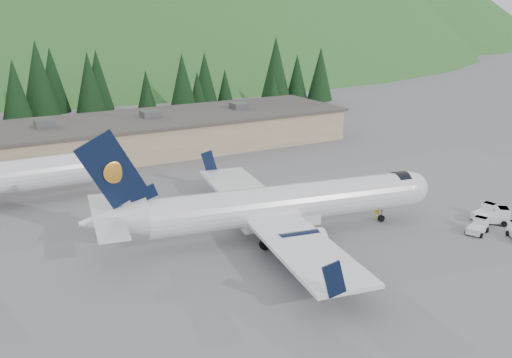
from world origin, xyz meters
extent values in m
plane|color=slate|center=(0.00, 0.00, 0.00)|extent=(600.00, 600.00, 0.00)
cylinder|color=white|center=(0.00, 0.00, 3.20)|extent=(26.59, 8.01, 3.54)
ellipsoid|color=white|center=(12.99, -2.26, 3.20)|extent=(5.14, 4.28, 3.54)
cylinder|color=black|center=(12.07, -2.10, 3.63)|extent=(1.80, 3.10, 2.92)
cone|color=white|center=(-15.78, 2.74, 3.58)|extent=(6.18, 4.46, 3.54)
cube|color=white|center=(-0.93, 0.16, 1.71)|extent=(7.94, 4.26, 0.94)
cube|color=white|center=(-1.86, 0.32, 2.26)|extent=(10.59, 32.44, 0.33)
cube|color=black|center=(-0.51, 16.34, 3.49)|extent=(1.90, 0.47, 2.71)
cube|color=black|center=(-5.99, -15.21, 3.49)|extent=(1.90, 0.47, 2.71)
cylinder|color=black|center=(0.01, 5.54, 1.46)|extent=(4.27, 2.81, 2.17)
cylinder|color=white|center=(1.77, 5.24, 1.46)|extent=(0.95, 2.36, 2.30)
cube|color=white|center=(0.01, 5.54, 1.98)|extent=(2.08, 0.59, 0.85)
cylinder|color=black|center=(-1.86, -5.22, 1.46)|extent=(4.27, 2.81, 2.17)
cylinder|color=white|center=(-0.10, -5.53, 1.46)|extent=(0.95, 2.36, 2.30)
cube|color=white|center=(-1.86, -5.22, 1.98)|extent=(2.08, 0.59, 0.85)
cube|color=black|center=(-15.59, 2.71, 7.99)|extent=(5.79, 1.28, 6.92)
ellipsoid|color=gold|center=(-15.37, 2.86, 7.80)|extent=(1.87, 0.49, 1.87)
ellipsoid|color=gold|center=(-15.44, 2.49, 7.80)|extent=(1.87, 0.49, 1.87)
cube|color=black|center=(-13.18, 2.29, 5.54)|extent=(2.60, 0.68, 1.87)
cube|color=white|center=(-16.24, 2.82, 4.05)|extent=(4.43, 12.02, 0.21)
cylinder|color=slate|center=(10.21, -1.77, 0.85)|extent=(0.22, 0.22, 1.70)
cylinder|color=black|center=(10.21, -1.77, 0.36)|extent=(0.75, 0.38, 0.72)
cylinder|color=slate|center=(-2.35, 2.99, 0.94)|extent=(0.26, 0.26, 1.88)
cylinder|color=black|center=(-1.98, 2.93, 0.52)|extent=(1.08, 0.50, 1.04)
cylinder|color=black|center=(-2.72, 3.05, 0.52)|extent=(1.08, 0.50, 1.04)
cylinder|color=slate|center=(-3.22, -2.02, 0.94)|extent=(0.26, 0.26, 1.88)
cylinder|color=black|center=(-2.85, -2.09, 0.52)|extent=(1.08, 0.50, 1.04)
cylinder|color=black|center=(-3.59, -1.96, 0.52)|extent=(1.08, 0.50, 1.04)
cylinder|color=white|center=(-22.00, 22.00, 3.20)|extent=(22.00, 3.60, 3.60)
cube|color=silver|center=(16.14, -8.70, 0.48)|extent=(2.94, 2.19, 0.62)
cube|color=silver|center=(16.96, -8.37, 1.01)|extent=(1.27, 1.47, 0.79)
cube|color=black|center=(16.96, -8.37, 1.36)|extent=(1.15, 1.35, 0.09)
cylinder|color=black|center=(16.70, -7.72, 0.25)|extent=(0.53, 0.36, 0.49)
cylinder|color=black|center=(17.22, -9.03, 0.25)|extent=(0.53, 0.36, 0.49)
cylinder|color=black|center=(15.07, -8.36, 0.25)|extent=(0.53, 0.36, 0.49)
cylinder|color=black|center=(15.58, -9.67, 0.25)|extent=(0.53, 0.36, 0.49)
cube|color=silver|center=(19.57, -7.54, 0.58)|extent=(3.49, 3.22, 0.74)
cube|color=silver|center=(20.40, -8.19, 1.22)|extent=(1.75, 1.82, 0.95)
cube|color=black|center=(20.40, -8.19, 1.64)|extent=(1.60, 1.67, 0.11)
cylinder|color=black|center=(20.93, -7.52, 0.30)|extent=(0.61, 0.55, 0.59)
cylinder|color=black|center=(19.88, -8.86, 0.30)|extent=(0.61, 0.55, 0.59)
cylinder|color=black|center=(19.26, -6.21, 0.30)|extent=(0.61, 0.55, 0.59)
cylinder|color=black|center=(18.21, -7.55, 0.30)|extent=(0.61, 0.55, 0.59)
cylinder|color=black|center=(18.18, -10.57, 0.26)|extent=(0.44, 0.55, 0.52)
cube|color=tan|center=(-5.00, 38.00, 2.40)|extent=(70.00, 16.00, 4.80)
cube|color=#47423D|center=(-5.00, 38.00, 4.95)|extent=(71.00, 17.00, 0.40)
cube|color=slate|center=(-15.00, 38.00, 5.60)|extent=(2.50, 2.50, 1.00)
cube|color=slate|center=(0.00, 38.00, 5.60)|extent=(2.50, 2.50, 1.00)
cube|color=slate|center=(15.00, 38.00, 5.60)|extent=(2.50, 2.50, 1.00)
cube|color=silver|center=(19.91, -6.38, 0.52)|extent=(3.03, 1.87, 0.66)
cube|color=silver|center=(20.84, -6.22, 1.09)|extent=(1.15, 1.46, 0.85)
cube|color=black|center=(20.84, -6.22, 1.47)|extent=(1.04, 1.35, 0.09)
cylinder|color=black|center=(20.72, -5.48, 0.26)|extent=(0.56, 0.29, 0.53)
cylinder|color=black|center=(20.97, -6.97, 0.26)|extent=(0.56, 0.29, 0.53)
cylinder|color=black|center=(18.85, -5.79, 0.26)|extent=(0.56, 0.29, 0.53)
cylinder|color=black|center=(19.10, -7.28, 0.26)|extent=(0.56, 0.29, 0.53)
imported|color=yellow|center=(10.82, -0.47, 0.87)|extent=(0.65, 0.44, 1.74)
cone|color=black|center=(-16.02, 56.86, 7.42)|extent=(5.44, 5.44, 11.13)
cone|color=black|center=(-11.62, 61.07, 8.92)|extent=(6.54, 6.54, 13.38)
cone|color=black|center=(-8.22, 67.62, 7.96)|extent=(5.83, 5.83, 11.93)
cone|color=black|center=(-3.09, 61.22, 7.65)|extent=(5.61, 5.61, 11.47)
cone|color=black|center=(-0.13, 66.78, 7.58)|extent=(5.56, 5.56, 11.37)
cone|color=black|center=(5.63, 55.33, 4.84)|extent=(3.55, 3.55, 7.27)
cone|color=black|center=(7.97, 62.70, 5.41)|extent=(3.96, 3.96, 8.11)
cone|color=black|center=(13.16, 57.11, 7.26)|extent=(5.33, 5.33, 10.90)
cone|color=black|center=(17.75, 60.78, 5.04)|extent=(3.69, 3.69, 7.56)
cone|color=black|center=(21.28, 64.93, 6.92)|extent=(5.08, 5.08, 10.38)
cone|color=black|center=(25.96, 65.12, 4.80)|extent=(3.52, 3.52, 7.20)
cone|color=black|center=(31.16, 54.12, 4.85)|extent=(3.56, 3.56, 7.28)
cone|color=black|center=(34.11, 58.09, 8.64)|extent=(6.34, 6.34, 12.96)
cone|color=black|center=(39.61, 58.49, 6.54)|extent=(4.79, 4.79, 9.80)
cone|color=black|center=(43.74, 55.89, 7.36)|extent=(5.40, 5.40, 11.04)
cone|color=black|center=(48.27, 62.55, 5.30)|extent=(3.89, 3.89, 7.95)
ellipsoid|color=#246222|center=(40.00, 200.00, -85.00)|extent=(420.00, 300.00, 300.00)
ellipsoid|color=#246222|center=(160.00, 240.00, -85.00)|extent=(392.00, 280.00, 280.00)
camera|label=1|loc=(-27.50, -42.62, 20.99)|focal=40.00mm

